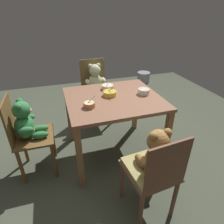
% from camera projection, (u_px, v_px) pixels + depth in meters
% --- Properties ---
extents(ground_plane, '(5.20, 5.20, 0.04)m').
position_uv_depth(ground_plane, '(113.00, 152.00, 2.47)').
color(ground_plane, '#454B3B').
extents(dining_table, '(1.02, 0.90, 0.76)m').
position_uv_depth(dining_table, '(113.00, 106.00, 2.13)').
color(dining_table, brown).
rests_on(dining_table, ground_plane).
extents(teddy_chair_near_left, '(0.39, 0.40, 0.89)m').
position_uv_depth(teddy_chair_near_left, '(26.00, 127.00, 1.90)').
color(teddy_chair_near_left, brown).
rests_on(teddy_chair_near_left, ground_plane).
extents(teddy_chair_far_center, '(0.43, 0.44, 0.94)m').
position_uv_depth(teddy_chair_far_center, '(96.00, 85.00, 2.88)').
color(teddy_chair_far_center, brown).
rests_on(teddy_chair_far_center, ground_plane).
extents(teddy_chair_near_front, '(0.42, 0.44, 0.89)m').
position_uv_depth(teddy_chair_near_front, '(154.00, 162.00, 1.47)').
color(teddy_chair_near_front, brown).
rests_on(teddy_chair_near_front, ground_plane).
extents(porridge_bowl_white_near_right, '(0.13, 0.13, 0.06)m').
position_uv_depth(porridge_bowl_white_near_right, '(144.00, 91.00, 2.15)').
color(porridge_bowl_white_near_right, silver).
rests_on(porridge_bowl_white_near_right, dining_table).
extents(porridge_bowl_terracotta_near_left, '(0.12, 0.12, 0.11)m').
position_uv_depth(porridge_bowl_terracotta_near_left, '(89.00, 105.00, 1.87)').
color(porridge_bowl_terracotta_near_left, '#BD7644').
rests_on(porridge_bowl_terracotta_near_left, dining_table).
extents(porridge_bowl_yellow_center, '(0.15, 0.15, 0.12)m').
position_uv_depth(porridge_bowl_yellow_center, '(110.00, 93.00, 2.11)').
color(porridge_bowl_yellow_center, gold).
rests_on(porridge_bowl_yellow_center, dining_table).
extents(porridge_bowl_cream_far_center, '(0.14, 0.15, 0.12)m').
position_uv_depth(porridge_bowl_cream_far_center, '(108.00, 87.00, 2.28)').
color(porridge_bowl_cream_far_center, beige).
rests_on(porridge_bowl_cream_far_center, dining_table).
extents(metal_pail, '(0.30, 0.30, 0.24)m').
position_uv_depth(metal_pail, '(143.00, 77.00, 4.57)').
color(metal_pail, '#93969B').
rests_on(metal_pail, ground_plane).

